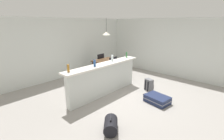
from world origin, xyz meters
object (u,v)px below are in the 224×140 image
object	(u,v)px
bottle_amber	(68,68)
suitcase_flat_navy	(157,99)
dining_chair_far_side	(99,63)
pendant_lamp	(106,33)
bottle_blue	(95,63)
backpack_grey	(149,85)
bottle_clear	(112,58)
bottle_green	(127,55)
dining_table	(106,62)
duffel_bag_black	(111,125)
dining_chair_near_partition	(115,67)

from	to	relation	value
bottle_amber	suitcase_flat_navy	distance (m)	2.73
dining_chair_far_side	pendant_lamp	world-z (taller)	pendant_lamp
bottle_blue	backpack_grey	distance (m)	2.16
bottle_amber	bottle_clear	distance (m)	1.67
bottle_blue	pendant_lamp	world-z (taller)	pendant_lamp
bottle_clear	backpack_grey	bearing A→B (deg)	-47.32
bottle_green	dining_table	bearing A→B (deg)	82.95
dining_table	duffel_bag_black	world-z (taller)	dining_table
bottle_amber	pendant_lamp	world-z (taller)	pendant_lamp
bottle_blue	dining_table	bearing A→B (deg)	36.16
pendant_lamp	duffel_bag_black	world-z (taller)	pendant_lamp
duffel_bag_black	bottle_green	bearing A→B (deg)	31.51
suitcase_flat_navy	pendant_lamp	bearing A→B (deg)	74.58
duffel_bag_black	backpack_grey	distance (m)	2.59
bottle_clear	bottle_green	xyz separation A→B (m)	(0.81, 0.03, -0.01)
bottle_amber	pendant_lamp	xyz separation A→B (m)	(2.73, 1.29, 0.71)
pendant_lamp	duffel_bag_black	distance (m)	4.26
bottle_blue	dining_chair_far_side	bearing A→B (deg)	44.51
bottle_green	dining_chair_near_partition	xyz separation A→B (m)	(0.15, 0.72, -0.64)
bottle_amber	bottle_blue	xyz separation A→B (m)	(0.84, -0.08, -0.00)
dining_table	dining_chair_near_partition	world-z (taller)	dining_chair_near_partition
dining_chair_far_side	suitcase_flat_navy	world-z (taller)	dining_chair_far_side
bottle_amber	pendant_lamp	bearing A→B (deg)	25.36
bottle_amber	dining_chair_near_partition	bearing A→B (deg)	15.25
dining_chair_far_side	dining_chair_near_partition	bearing A→B (deg)	-95.29
bottle_clear	dining_table	size ratio (longest dim) A/B	0.19
dining_chair_far_side	suitcase_flat_navy	size ratio (longest dim) A/B	1.08
bottle_green	duffel_bag_black	world-z (taller)	bottle_green
bottle_blue	duffel_bag_black	xyz separation A→B (m)	(-0.82, -1.42, -1.01)
bottle_amber	backpack_grey	world-z (taller)	bottle_amber
bottle_blue	bottle_green	distance (m)	1.65
pendant_lamp	suitcase_flat_navy	bearing A→B (deg)	-105.42
bottle_green	pendant_lamp	bearing A→B (deg)	79.38
bottle_blue	bottle_clear	xyz separation A→B (m)	(0.83, 0.06, 0.01)
dining_chair_near_partition	pendant_lamp	xyz separation A→B (m)	(0.10, 0.58, 1.36)
bottle_clear	suitcase_flat_navy	bearing A→B (deg)	-81.14
bottle_amber	dining_chair_near_partition	distance (m)	2.81
dining_table	dining_chair_near_partition	xyz separation A→B (m)	(-0.01, -0.51, -0.13)
bottle_clear	suitcase_flat_navy	distance (m)	1.93
bottle_clear	dining_chair_near_partition	distance (m)	1.38
dining_chair_near_partition	dining_chair_far_side	bearing A→B (deg)	84.71
pendant_lamp	bottle_blue	bearing A→B (deg)	-143.90
bottle_amber	dining_table	world-z (taller)	bottle_amber
dining_chair_far_side	duffel_bag_black	world-z (taller)	dining_chair_far_side
bottle_amber	bottle_clear	world-z (taller)	bottle_clear
bottle_blue	dining_chair_far_side	distance (m)	2.73
dining_table	bottle_amber	bearing A→B (deg)	-154.99
bottle_clear	pendant_lamp	bearing A→B (deg)	51.32
suitcase_flat_navy	bottle_amber	bearing A→B (deg)	139.76
bottle_amber	duffel_bag_black	distance (m)	1.82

